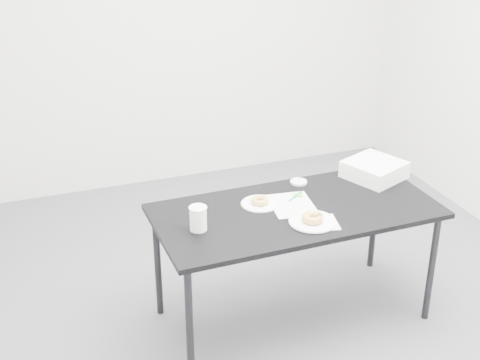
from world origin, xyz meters
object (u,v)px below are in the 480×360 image
object	(u,v)px
plate_near	(312,222)
plate_far	(260,204)
donut_far	(260,201)
scorecard	(292,205)
pen	(295,196)
bakery_box	(374,170)
table	(296,217)
donut_near	(313,218)
coffee_cup	(198,218)

from	to	relation	value
plate_near	plate_far	bearing A→B (deg)	121.39
donut_far	plate_near	bearing A→B (deg)	-58.61
scorecard	donut_far	world-z (taller)	donut_far
pen	bakery_box	xyz separation A→B (m)	(0.57, 0.08, 0.04)
plate_far	donut_far	xyz separation A→B (m)	(0.00, 0.00, 0.02)
scorecard	donut_far	bearing A→B (deg)	164.68
table	pen	xyz separation A→B (m)	(0.06, 0.13, 0.06)
table	donut_near	size ratio (longest dim) A/B	13.27
scorecard	coffee_cup	distance (m)	0.59
pen	plate_far	xyz separation A→B (m)	(-0.23, -0.01, -0.00)
plate_far	table	bearing A→B (deg)	-35.94
donut_near	coffee_cup	size ratio (longest dim) A/B	0.89
scorecard	plate_far	distance (m)	0.18
donut_near	coffee_cup	bearing A→B (deg)	166.71
donut_far	coffee_cup	size ratio (longest dim) A/B	0.75
bakery_box	pen	bearing A→B (deg)	165.88
table	plate_far	bearing A→B (deg)	143.17
plate_near	donut_near	world-z (taller)	donut_near
scorecard	coffee_cup	size ratio (longest dim) A/B	2.23
donut_near	bakery_box	size ratio (longest dim) A/B	0.39
table	donut_far	bearing A→B (deg)	143.17
plate_near	donut_near	size ratio (longest dim) A/B	2.13
plate_far	donut_far	distance (m)	0.02
donut_near	bakery_box	xyz separation A→B (m)	(0.61, 0.40, 0.02)
table	bakery_box	size ratio (longest dim) A/B	5.16
table	scorecard	size ratio (longest dim) A/B	5.29
scorecard	donut_far	distance (m)	0.18
scorecard	coffee_cup	xyz separation A→B (m)	(-0.58, -0.09, 0.07)
donut_far	donut_near	bearing A→B (deg)	-58.61
donut_near	coffee_cup	distance (m)	0.61
plate_near	bakery_box	distance (m)	0.73
coffee_cup	bakery_box	distance (m)	1.24
plate_near	donut_far	world-z (taller)	donut_far
plate_near	donut_far	xyz separation A→B (m)	(-0.18, 0.30, 0.02)
scorecard	pen	xyz separation A→B (m)	(0.06, 0.08, 0.01)
table	coffee_cup	distance (m)	0.60
table	plate_near	world-z (taller)	plate_near
donut_near	scorecard	bearing A→B (deg)	94.06
plate_near	plate_far	size ratio (longest dim) A/B	1.20
plate_far	bakery_box	bearing A→B (deg)	6.73
donut_near	donut_far	distance (m)	0.35
table	plate_near	size ratio (longest dim) A/B	6.23
scorecard	donut_near	size ratio (longest dim) A/B	2.51
donut_near	plate_far	size ratio (longest dim) A/B	0.56
scorecard	pen	size ratio (longest dim) A/B	2.15
scorecard	plate_far	bearing A→B (deg)	164.68
coffee_cup	donut_near	bearing A→B (deg)	-13.29
donut_far	scorecard	bearing A→B (deg)	-22.97
scorecard	donut_near	distance (m)	0.23
table	pen	size ratio (longest dim) A/B	11.40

